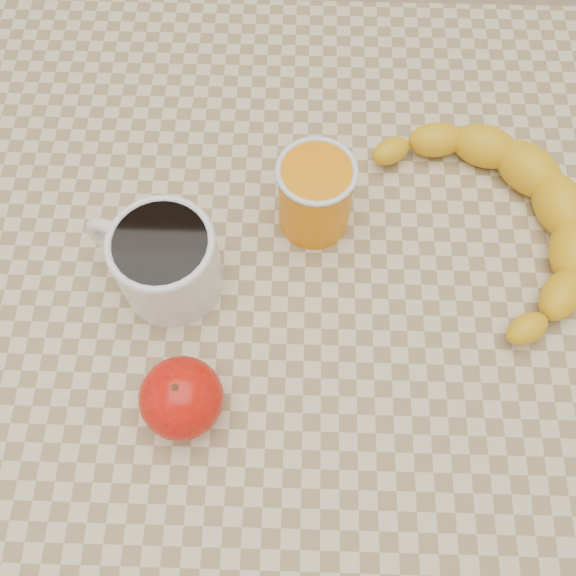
{
  "coord_description": "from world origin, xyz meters",
  "views": [
    {
      "loc": [
        0.01,
        -0.25,
        1.32
      ],
      "look_at": [
        0.0,
        0.0,
        0.77
      ],
      "focal_mm": 40.0,
      "sensor_mm": 36.0,
      "label": 1
    }
  ],
  "objects_px": {
    "coffee_mug": "(164,260)",
    "apple": "(181,398)",
    "table": "(288,328)",
    "orange_juice_glass": "(315,195)",
    "banana": "(499,217)"
  },
  "relations": [
    {
      "from": "coffee_mug",
      "to": "apple",
      "type": "xyz_separation_m",
      "value": [
        0.03,
        -0.13,
        -0.01
      ]
    },
    {
      "from": "table",
      "to": "apple",
      "type": "bearing_deg",
      "value": -128.19
    },
    {
      "from": "orange_juice_glass",
      "to": "apple",
      "type": "xyz_separation_m",
      "value": [
        -0.11,
        -0.2,
        -0.01
      ]
    },
    {
      "from": "coffee_mug",
      "to": "orange_juice_glass",
      "type": "bearing_deg",
      "value": 27.86
    },
    {
      "from": "table",
      "to": "coffee_mug",
      "type": "relative_size",
      "value": 5.46
    },
    {
      "from": "orange_juice_glass",
      "to": "apple",
      "type": "distance_m",
      "value": 0.23
    },
    {
      "from": "apple",
      "to": "table",
      "type": "bearing_deg",
      "value": 51.81
    },
    {
      "from": "coffee_mug",
      "to": "table",
      "type": "bearing_deg",
      "value": -7.05
    },
    {
      "from": "table",
      "to": "coffee_mug",
      "type": "height_order",
      "value": "coffee_mug"
    },
    {
      "from": "orange_juice_glass",
      "to": "banana",
      "type": "relative_size",
      "value": 0.25
    },
    {
      "from": "coffee_mug",
      "to": "banana",
      "type": "distance_m",
      "value": 0.33
    },
    {
      "from": "orange_juice_glass",
      "to": "apple",
      "type": "relative_size",
      "value": 1.04
    },
    {
      "from": "table",
      "to": "orange_juice_glass",
      "type": "relative_size",
      "value": 8.98
    },
    {
      "from": "coffee_mug",
      "to": "orange_juice_glass",
      "type": "xyz_separation_m",
      "value": [
        0.14,
        0.07,
        0.0
      ]
    },
    {
      "from": "apple",
      "to": "banana",
      "type": "bearing_deg",
      "value": 33.26
    }
  ]
}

